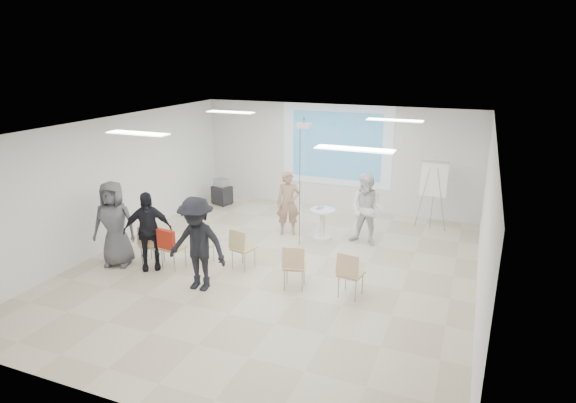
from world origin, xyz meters
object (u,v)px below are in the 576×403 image
at_px(player_right, 367,206).
at_px(chair_right_inner, 294,264).
at_px(chair_far_left, 150,242).
at_px(audience_outer, 114,219).
at_px(chair_left_mid, 170,245).
at_px(chair_right_far, 349,271).
at_px(audience_mid, 197,238).
at_px(pedestal_table, 322,222).
at_px(av_cart, 222,193).
at_px(chair_center, 241,246).
at_px(player_left, 288,199).
at_px(flipchart_easel, 434,179).
at_px(chair_left_inner, 201,243).
at_px(audience_left, 147,225).
at_px(laptop, 204,244).

bearing_deg(player_right, chair_right_inner, -95.43).
distance_m(chair_far_left, audience_outer, 0.88).
height_order(chair_left_mid, chair_right_far, same).
relative_size(chair_left_mid, audience_mid, 0.43).
xyz_separation_m(pedestal_table, av_cart, (-3.65, 1.55, -0.07)).
distance_m(pedestal_table, chair_center, 2.53).
height_order(player_left, flipchart_easel, flipchart_easel).
xyz_separation_m(chair_left_inner, chair_right_inner, (2.26, -0.35, 0.06)).
xyz_separation_m(audience_left, av_cart, (-0.81, 4.52, -0.60)).
height_order(player_left, audience_left, audience_left).
bearing_deg(laptop, player_right, -131.99).
xyz_separation_m(player_left, laptop, (-1.05, -2.29, -0.48)).
distance_m(chair_right_inner, flipchart_easel, 4.93).
relative_size(pedestal_table, flipchart_easel, 0.42).
xyz_separation_m(player_right, chair_right_far, (0.32, -2.73, -0.42)).
bearing_deg(chair_right_far, chair_center, 179.41).
bearing_deg(chair_left_mid, pedestal_table, 57.64).
height_order(chair_right_inner, av_cart, chair_right_inner).
height_order(chair_left_inner, chair_center, chair_center).
relative_size(chair_right_far, av_cart, 1.15).
bearing_deg(audience_left, chair_right_inner, -31.34).
bearing_deg(chair_right_inner, av_cart, 118.98).
relative_size(player_left, flipchart_easel, 1.01).
relative_size(audience_left, audience_outer, 0.93).
distance_m(chair_far_left, audience_mid, 1.72).
relative_size(chair_right_inner, audience_left, 0.47).
bearing_deg(laptop, chair_left_mid, 59.12).
distance_m(chair_far_left, flipchart_easel, 7.01).
bearing_deg(audience_outer, chair_left_inner, 3.87).
xyz_separation_m(chair_center, flipchart_easel, (3.41, 3.97, 0.81)).
distance_m(chair_center, flipchart_easel, 5.30).
height_order(chair_far_left, chair_right_far, chair_right_far).
bearing_deg(audience_left, audience_mid, -51.26).
distance_m(player_left, flipchart_easel, 3.70).
xyz_separation_m(chair_left_inner, av_cart, (-1.70, 3.94, -0.11)).
bearing_deg(audience_left, chair_far_left, 88.07).
xyz_separation_m(pedestal_table, player_right, (1.06, 0.05, 0.52)).
relative_size(pedestal_table, audience_mid, 0.37).
height_order(chair_right_far, laptop, chair_right_far).
bearing_deg(av_cart, player_left, -13.07).
bearing_deg(flipchart_easel, audience_outer, -139.42).
bearing_deg(chair_right_far, chair_far_left, -169.90).
height_order(chair_left_inner, flipchart_easel, flipchart_easel).
distance_m(pedestal_table, laptop, 3.01).
xyz_separation_m(chair_center, av_cart, (-2.62, 3.85, -0.16)).
distance_m(laptop, audience_left, 1.24).
xyz_separation_m(chair_right_far, audience_mid, (-2.77, -0.71, 0.51)).
height_order(player_right, laptop, player_right).
bearing_deg(av_cart, chair_center, -39.36).
height_order(chair_left_mid, audience_outer, audience_outer).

